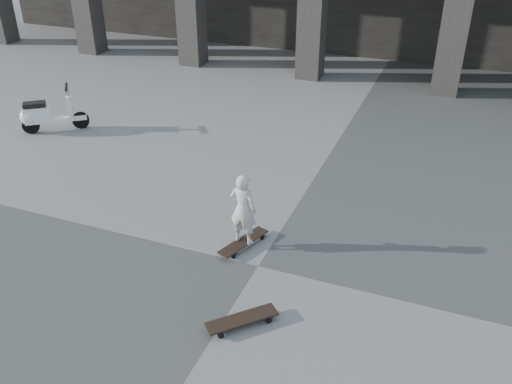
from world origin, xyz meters
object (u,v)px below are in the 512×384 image
(child, at_px, (243,209))
(scooter, at_px, (42,115))
(skateboard_spare, at_px, (242,320))
(longboard, at_px, (244,242))

(child, height_order, scooter, child)
(scooter, bearing_deg, skateboard_spare, -69.73)
(skateboard_spare, relative_size, child, 0.72)
(child, bearing_deg, longboard, 138.68)
(skateboard_spare, bearing_deg, child, 66.53)
(skateboard_spare, distance_m, scooter, 7.34)
(child, xyz_separation_m, scooter, (-5.60, 2.38, -0.25))
(skateboard_spare, bearing_deg, longboard, 66.53)
(skateboard_spare, relative_size, scooter, 0.67)
(longboard, height_order, skateboard_spare, skateboard_spare)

